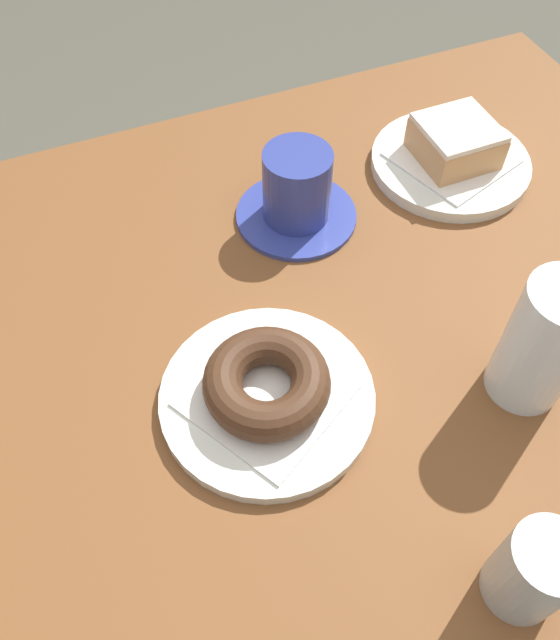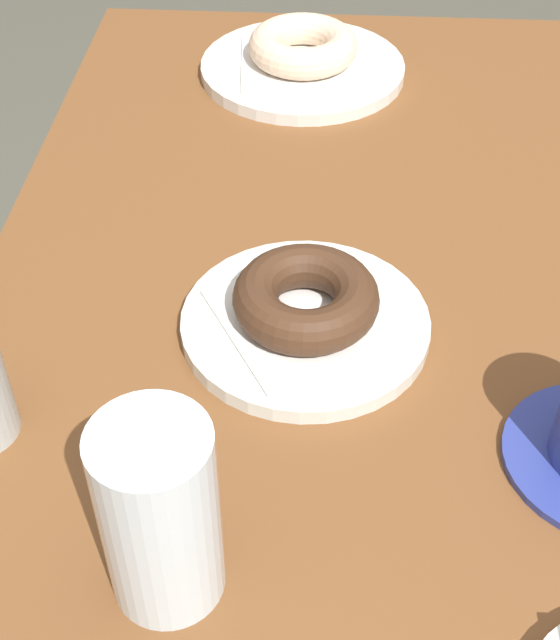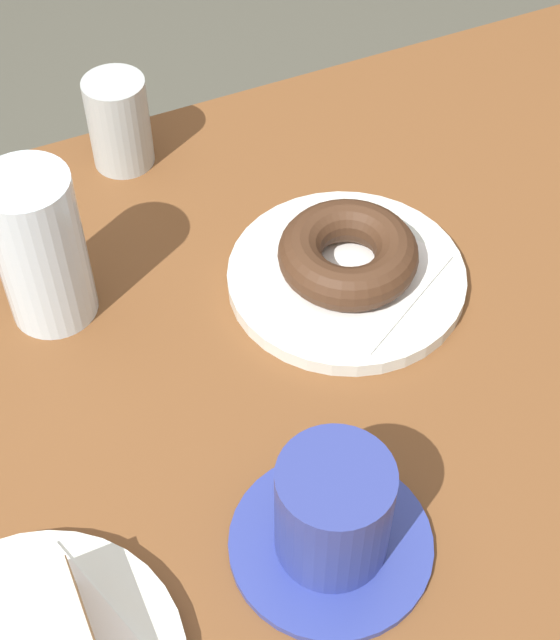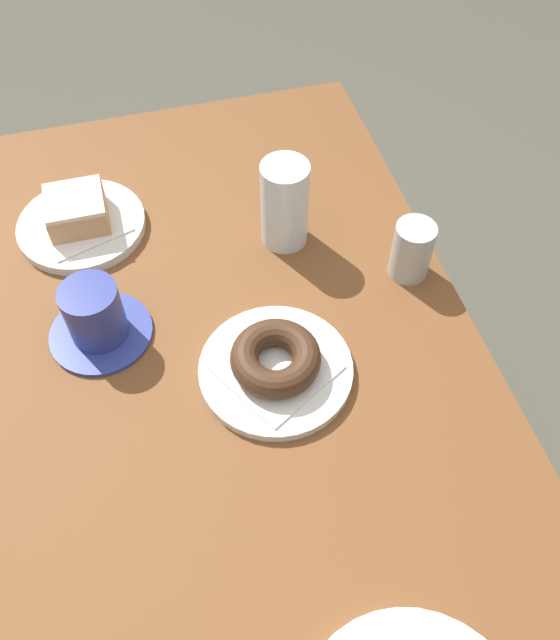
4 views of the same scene
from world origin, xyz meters
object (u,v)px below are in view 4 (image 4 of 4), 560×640
at_px(plate_chocolate_ring, 276,370).
at_px(sugar_jar, 412,250).
at_px(water_glass, 285,204).
at_px(coffee_cup, 95,316).
at_px(donut_glazed_square, 76,209).
at_px(plate_glazed_square, 82,225).
at_px(donut_chocolate_ring, 276,358).

relative_size(plate_chocolate_ring, sugar_jar, 2.25).
relative_size(water_glass, coffee_cup, 0.99).
xyz_separation_m(plate_chocolate_ring, sugar_jar, (0.12, -0.23, 0.04)).
bearing_deg(donut_glazed_square, plate_glazed_square, 0.00).
bearing_deg(donut_chocolate_ring, water_glass, -18.00).
relative_size(plate_chocolate_ring, plate_glazed_square, 1.04).
bearing_deg(plate_chocolate_ring, plate_glazed_square, 33.58).
xyz_separation_m(donut_glazed_square, sugar_jar, (-0.21, -0.45, 0.00)).
relative_size(plate_glazed_square, sugar_jar, 2.16).
xyz_separation_m(plate_glazed_square, coffee_cup, (-0.21, -0.01, 0.03)).
distance_m(plate_chocolate_ring, plate_glazed_square, 0.39).
bearing_deg(donut_chocolate_ring, sugar_jar, -62.61).
distance_m(water_glass, sugar_jar, 0.19).
relative_size(plate_chocolate_ring, water_glass, 1.46).
relative_size(plate_glazed_square, donut_glazed_square, 2.23).
relative_size(plate_glazed_square, coffee_cup, 1.39).
bearing_deg(coffee_cup, plate_glazed_square, 1.79).
relative_size(plate_glazed_square, water_glass, 1.40).
xyz_separation_m(donut_chocolate_ring, coffee_cup, (0.12, 0.21, 0.01)).
bearing_deg(coffee_cup, sugar_jar, -90.31).
relative_size(donut_chocolate_ring, plate_glazed_square, 0.60).
distance_m(donut_glazed_square, water_glass, 0.31).
distance_m(water_glass, coffee_cup, 0.31).
xyz_separation_m(donut_glazed_square, coffee_cup, (-0.21, -0.01, -0.00)).
bearing_deg(water_glass, donut_chocolate_ring, 162.00).
height_order(plate_glazed_square, sugar_jar, sugar_jar).
xyz_separation_m(plate_chocolate_ring, donut_chocolate_ring, (0.00, 0.00, 0.03)).
height_order(donut_chocolate_ring, donut_glazed_square, donut_glazed_square).
distance_m(plate_glazed_square, coffee_cup, 0.21).
height_order(coffee_cup, sugar_jar, coffee_cup).
distance_m(plate_glazed_square, donut_glazed_square, 0.03).
height_order(plate_chocolate_ring, sugar_jar, sugar_jar).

